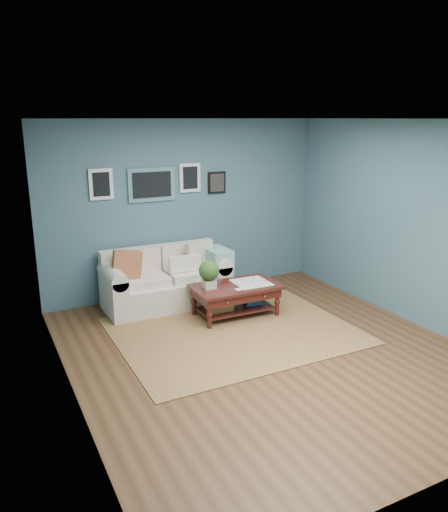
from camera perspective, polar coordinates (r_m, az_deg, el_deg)
room_shell at (r=5.69m, az=4.91°, el=1.74°), size 5.00×5.02×2.70m
area_rug at (r=6.64m, az=1.12°, el=-8.53°), size 3.01×2.41×0.01m
loveseat at (r=7.48m, az=-6.16°, el=-2.67°), size 1.85×0.84×0.95m
coffee_table at (r=6.98m, az=0.83°, el=-4.02°), size 1.22×0.73×0.84m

